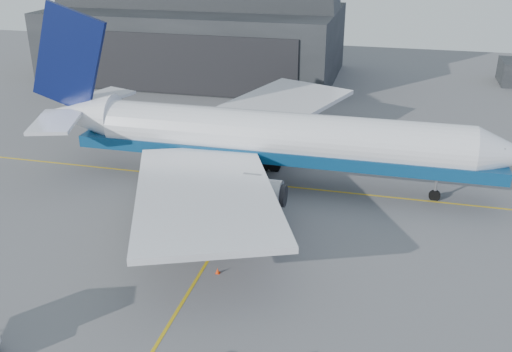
# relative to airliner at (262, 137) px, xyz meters

# --- Properties ---
(ground) EXTENTS (200.00, 200.00, 0.00)m
(ground) POSITION_rel_airliner_xyz_m (-0.64, -20.45, -5.11)
(ground) COLOR #565659
(ground) RESTS_ON ground
(taxi_lines) EXTENTS (80.00, 42.12, 0.02)m
(taxi_lines) POSITION_rel_airliner_xyz_m (-0.64, -7.78, -5.10)
(taxi_lines) COLOR gold
(taxi_lines) RESTS_ON ground
(hangar) EXTENTS (50.00, 28.30, 28.00)m
(hangar) POSITION_rel_airliner_xyz_m (-22.64, 44.50, 4.43)
(hangar) COLOR black
(hangar) RESTS_ON ground
(airliner) EXTENTS (52.02, 50.44, 18.25)m
(airliner) POSITION_rel_airliner_xyz_m (0.00, 0.00, 0.00)
(airliner) COLOR white
(airliner) RESTS_ON ground
(pushback_tug) EXTENTS (3.90, 2.38, 1.77)m
(pushback_tug) POSITION_rel_airliner_xyz_m (-4.14, -14.31, -4.44)
(pushback_tug) COLOR black
(pushback_tug) RESTS_ON ground
(traffic_cone) EXTENTS (0.33, 0.33, 0.48)m
(traffic_cone) POSITION_rel_airliner_xyz_m (0.70, -17.85, -4.88)
(traffic_cone) COLOR #F73807
(traffic_cone) RESTS_ON ground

